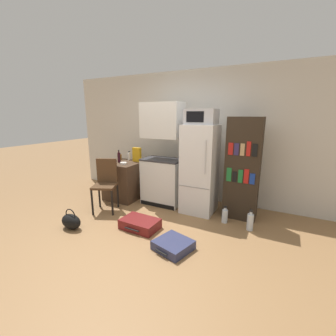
{
  "coord_description": "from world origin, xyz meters",
  "views": [
    {
      "loc": [
        1.7,
        -2.45,
        1.76
      ],
      "look_at": [
        0.0,
        0.85,
        0.88
      ],
      "focal_mm": 24.0,
      "sensor_mm": 36.0,
      "label": 1
    }
  ],
  "objects_px": {
    "microwave": "(201,117)",
    "handbag": "(71,221)",
    "chair": "(106,180)",
    "bottle_wine_dark": "(119,157)",
    "kitchen_hutch": "(163,159)",
    "side_table": "(125,180)",
    "water_bottle_front": "(250,222)",
    "bottle_amber_beer": "(120,157)",
    "suitcase_small_flat": "(173,245)",
    "cereal_box": "(137,155)",
    "bookshelf": "(243,169)",
    "bottle_milk_white": "(129,156)",
    "bowl": "(123,163)",
    "water_bottle_middle": "(225,216)",
    "suitcase_large_flat": "(140,224)",
    "refrigerator": "(200,169)"
  },
  "relations": [
    {
      "from": "microwave",
      "to": "bookshelf",
      "type": "bearing_deg",
      "value": 8.17
    },
    {
      "from": "kitchen_hutch",
      "to": "bottle_milk_white",
      "type": "xyz_separation_m",
      "value": [
        -0.95,
        0.18,
        -0.05
      ]
    },
    {
      "from": "bottle_wine_dark",
      "to": "water_bottle_front",
      "type": "xyz_separation_m",
      "value": [
        2.71,
        -0.21,
        -0.75
      ]
    },
    {
      "from": "kitchen_hutch",
      "to": "cereal_box",
      "type": "distance_m",
      "value": 0.69
    },
    {
      "from": "microwave",
      "to": "bottle_wine_dark",
      "type": "relative_size",
      "value": 1.98
    },
    {
      "from": "handbag",
      "to": "kitchen_hutch",
      "type": "bearing_deg",
      "value": 64.35
    },
    {
      "from": "bowl",
      "to": "handbag",
      "type": "xyz_separation_m",
      "value": [
        -0.0,
        -1.36,
        -0.68
      ]
    },
    {
      "from": "side_table",
      "to": "suitcase_small_flat",
      "type": "relative_size",
      "value": 1.43
    },
    {
      "from": "bowl",
      "to": "bottle_amber_beer",
      "type": "bearing_deg",
      "value": 136.86
    },
    {
      "from": "refrigerator",
      "to": "water_bottle_front",
      "type": "distance_m",
      "value": 1.21
    },
    {
      "from": "suitcase_large_flat",
      "to": "handbag",
      "type": "bearing_deg",
      "value": -150.16
    },
    {
      "from": "bottle_milk_white",
      "to": "water_bottle_middle",
      "type": "xyz_separation_m",
      "value": [
        2.28,
        -0.47,
        -0.74
      ]
    },
    {
      "from": "side_table",
      "to": "microwave",
      "type": "bearing_deg",
      "value": 2.61
    },
    {
      "from": "bottle_milk_white",
      "to": "cereal_box",
      "type": "height_order",
      "value": "cereal_box"
    },
    {
      "from": "bottle_milk_white",
      "to": "bottle_amber_beer",
      "type": "bearing_deg",
      "value": -161.0
    },
    {
      "from": "side_table",
      "to": "bottle_amber_beer",
      "type": "height_order",
      "value": "bottle_amber_beer"
    },
    {
      "from": "bowl",
      "to": "water_bottle_middle",
      "type": "relative_size",
      "value": 0.48
    },
    {
      "from": "side_table",
      "to": "cereal_box",
      "type": "relative_size",
      "value": 2.61
    },
    {
      "from": "bookshelf",
      "to": "bottle_wine_dark",
      "type": "xyz_separation_m",
      "value": [
        -2.48,
        -0.22,
        0.03
      ]
    },
    {
      "from": "microwave",
      "to": "water_bottle_middle",
      "type": "xyz_separation_m",
      "value": [
        0.55,
        -0.25,
        -1.61
      ]
    },
    {
      "from": "suitcase_large_flat",
      "to": "microwave",
      "type": "bearing_deg",
      "value": 63.19
    },
    {
      "from": "bottle_milk_white",
      "to": "chair",
      "type": "relative_size",
      "value": 0.2
    },
    {
      "from": "bookshelf",
      "to": "handbag",
      "type": "height_order",
      "value": "bookshelf"
    },
    {
      "from": "refrigerator",
      "to": "bottle_milk_white",
      "type": "xyz_separation_m",
      "value": [
        -1.73,
        0.21,
        0.06
      ]
    },
    {
      "from": "side_table",
      "to": "bowl",
      "type": "relative_size",
      "value": 5.67
    },
    {
      "from": "microwave",
      "to": "handbag",
      "type": "xyz_separation_m",
      "value": [
        -1.56,
        -1.58,
        -1.61
      ]
    },
    {
      "from": "refrigerator",
      "to": "water_bottle_front",
      "type": "xyz_separation_m",
      "value": [
        0.96,
        -0.33,
        -0.66
      ]
    },
    {
      "from": "bottle_milk_white",
      "to": "water_bottle_front",
      "type": "bearing_deg",
      "value": -11.3
    },
    {
      "from": "microwave",
      "to": "chair",
      "type": "relative_size",
      "value": 0.54
    },
    {
      "from": "microwave",
      "to": "bookshelf",
      "type": "height_order",
      "value": "microwave"
    },
    {
      "from": "kitchen_hutch",
      "to": "bottle_amber_beer",
      "type": "relative_size",
      "value": 13.96
    },
    {
      "from": "bottle_milk_white",
      "to": "suitcase_large_flat",
      "type": "bearing_deg",
      "value": -48.6
    },
    {
      "from": "microwave",
      "to": "cereal_box",
      "type": "relative_size",
      "value": 1.75
    },
    {
      "from": "kitchen_hutch",
      "to": "handbag",
      "type": "distance_m",
      "value": 1.96
    },
    {
      "from": "chair",
      "to": "suitcase_small_flat",
      "type": "height_order",
      "value": "chair"
    },
    {
      "from": "bowl",
      "to": "water_bottle_middle",
      "type": "xyz_separation_m",
      "value": [
        2.11,
        -0.03,
        -0.68
      ]
    },
    {
      "from": "side_table",
      "to": "bowl",
      "type": "height_order",
      "value": "bowl"
    },
    {
      "from": "bottle_amber_beer",
      "to": "suitcase_large_flat",
      "type": "bearing_deg",
      "value": -42.08
    },
    {
      "from": "kitchen_hutch",
      "to": "bottle_milk_white",
      "type": "distance_m",
      "value": 0.96
    },
    {
      "from": "bookshelf",
      "to": "handbag",
      "type": "relative_size",
      "value": 4.82
    },
    {
      "from": "bowl",
      "to": "water_bottle_front",
      "type": "distance_m",
      "value": 2.61
    },
    {
      "from": "bowl",
      "to": "water_bottle_front",
      "type": "xyz_separation_m",
      "value": [
        2.52,
        -0.11,
        -0.66
      ]
    },
    {
      "from": "bottle_milk_white",
      "to": "cereal_box",
      "type": "distance_m",
      "value": 0.28
    },
    {
      "from": "bottle_amber_beer",
      "to": "suitcase_small_flat",
      "type": "distance_m",
      "value": 2.66
    },
    {
      "from": "side_table",
      "to": "water_bottle_front",
      "type": "distance_m",
      "value": 2.65
    },
    {
      "from": "bowl",
      "to": "suitcase_large_flat",
      "type": "xyz_separation_m",
      "value": [
        0.96,
        -0.85,
        -0.73
      ]
    },
    {
      "from": "bottle_amber_beer",
      "to": "water_bottle_middle",
      "type": "height_order",
      "value": "bottle_amber_beer"
    },
    {
      "from": "cereal_box",
      "to": "bookshelf",
      "type": "bearing_deg",
      "value": -0.85
    },
    {
      "from": "bottle_amber_beer",
      "to": "cereal_box",
      "type": "relative_size",
      "value": 0.48
    },
    {
      "from": "bowl",
      "to": "handbag",
      "type": "bearing_deg",
      "value": -90.12
    }
  ]
}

